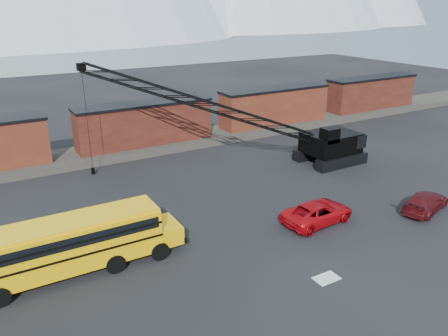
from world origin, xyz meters
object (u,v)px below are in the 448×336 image
at_px(school_bus, 74,243).
at_px(red_pickup, 318,212).
at_px(maroon_suv, 426,202).
at_px(crawler_crane, 209,106).

relative_size(school_bus, red_pickup, 2.20).
xyz_separation_m(red_pickup, maroon_suv, (7.87, -2.52, -0.05)).
xyz_separation_m(school_bus, crawler_crane, (13.96, 10.41, 3.96)).
distance_m(school_bus, crawler_crane, 17.86).
height_order(school_bus, maroon_suv, school_bus).
xyz_separation_m(school_bus, red_pickup, (15.46, -2.22, -1.06)).
bearing_deg(crawler_crane, maroon_suv, -58.29).
bearing_deg(school_bus, maroon_suv, -11.48).
bearing_deg(school_bus, crawler_crane, 36.71).
bearing_deg(red_pickup, maroon_suv, -112.41).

